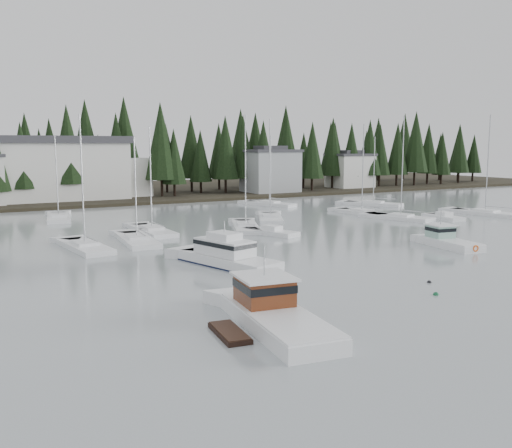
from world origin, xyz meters
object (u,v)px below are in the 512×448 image
Objects in this scene: house_east_a at (270,170)px; sailboat_3 at (85,248)px; sailboat_6 at (373,205)px; sailboat_11 at (485,214)px; runabout_2 at (444,218)px; sailboat_8 at (362,214)px; harbor_inn at (66,169)px; runabout_1 at (272,233)px; sailboat_9 at (246,228)px; sailboat_13 at (401,219)px; lobster_boat_teal at (447,242)px; sailboat_5 at (270,219)px; lobster_boat_brown at (273,317)px; sailboat_12 at (137,242)px; sailboat_10 at (152,232)px; sailboat_4 at (269,205)px; sailboat_2 at (59,219)px; cabin_cruiser_center at (227,258)px; house_east_b at (350,170)px.

sailboat_3 is at bearing -137.02° from house_east_a.
sailboat_11 reaches higher than sailboat_6.
sailboat_8 is at bearing 37.96° from runabout_2.
harbor_inn reaches higher than runabout_1.
sailboat_13 reaches higher than sailboat_9.
sailboat_11 is at bearing -78.44° from house_east_a.
sailboat_5 is at bearing 18.95° from lobster_boat_teal.
sailboat_5 is 0.99× the size of sailboat_6.
sailboat_3 is 1.14× the size of sailboat_5.
lobster_boat_brown is at bearing 128.73° from runabout_2.
sailboat_13 is (10.77, 17.61, -0.40)m from lobster_boat_teal.
sailboat_13 is at bearing -83.56° from sailboat_12.
sailboat_12 is (-3.49, -5.39, -0.01)m from sailboat_10.
sailboat_8 is 32.15m from sailboat_10.
sailboat_4 is at bearing -2.95° from sailboat_13.
sailboat_3 is 1.07× the size of sailboat_10.
sailboat_5 is at bearing 62.20° from sailboat_11.
sailboat_2 reaches higher than lobster_boat_brown.
lobster_boat_brown is 53.11m from sailboat_2.
sailboat_11 reaches higher than runabout_1.
cabin_cruiser_center is 39.25m from sailboat_8.
runabout_1 is (-20.91, -9.57, 0.06)m from sailboat_8.
house_east_a reaches higher than cabin_cruiser_center.
sailboat_6 is 17.83m from sailboat_13.
sailboat_4 is 29.08m from runabout_2.
sailboat_3 is 56.16m from sailboat_11.
house_east_a is 64.52m from sailboat_3.
sailboat_6 is 42.93m from sailboat_10.
sailboat_6 reaches higher than sailboat_12.
runabout_1 is at bearing -98.20° from sailboat_3.
harbor_inn is at bearing 36.84° from sailboat_8.
lobster_boat_teal is at bearing -56.89° from lobster_boat_brown.
harbor_inn is at bearing -14.60° from sailboat_3.
sailboat_8 is at bearing -10.47° from sailboat_13.
sailboat_9 is 1.24× the size of sailboat_12.
runabout_1 is (-26.85, -44.97, -4.77)m from house_east_a.
sailboat_13 is (-27.12, -44.41, -4.33)m from house_east_b.
sailboat_2 is 0.99× the size of sailboat_6.
harbor_inn is 51.09m from runabout_1.
sailboat_4 is 1.30× the size of sailboat_12.
house_east_a is 49.34m from sailboat_2.
sailboat_8 is 1.98× the size of runabout_1.
sailboat_9 is (-30.96, -12.87, 0.02)m from sailboat_6.
sailboat_4 is at bearing -49.98° from cabin_cruiser_center.
sailboat_10 is at bearing 104.38° from sailboat_4.
sailboat_8 reaches higher than sailboat_12.
cabin_cruiser_center is at bearing 91.86° from lobster_boat_teal.
runabout_2 is at bearing -77.42° from sailboat_9.
sailboat_4 is at bearing -59.64° from sailboat_3.
sailboat_10 is 0.88× the size of sailboat_13.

